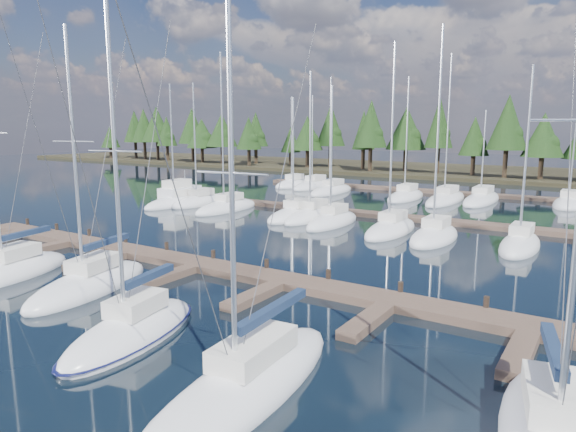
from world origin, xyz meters
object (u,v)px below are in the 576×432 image
Objects in this scene: front_sailboat_2 at (10,271)px; front_sailboat_4 at (132,332)px; main_dock at (195,267)px; motor_yacht_left at (180,199)px; front_sailboat_5 at (246,385)px; front_sailboat_3 at (90,284)px.

front_sailboat_2 is 12.77m from front_sailboat_4.
main_dock is 27.18m from motor_yacht_left.
front_sailboat_5 is at bearing -40.90° from main_dock.
front_sailboat_2 reaches higher than motor_yacht_left.
main_dock is 3.24× the size of front_sailboat_4.
front_sailboat_2 is 1.07× the size of front_sailboat_4.
main_dock is 3.16× the size of front_sailboat_3.
front_sailboat_4 is at bearing 171.56° from front_sailboat_5.
front_sailboat_5 is 1.44× the size of motor_yacht_left.
motor_yacht_left is at bearing 137.22° from front_sailboat_5.
front_sailboat_5 is at bearing -8.44° from front_sailboat_4.
front_sailboat_2 is 19.27m from front_sailboat_5.
front_sailboat_2 is at bearing 170.91° from front_sailboat_5.
front_sailboat_5 is (19.03, -3.05, -0.02)m from front_sailboat_2.
front_sailboat_2 reaches higher than front_sailboat_5.
motor_yacht_left is (-24.27, 27.45, 0.19)m from front_sailboat_4.
front_sailboat_3 reaches higher than front_sailboat_4.
front_sailboat_2 is 1.05× the size of front_sailboat_3.
front_sailboat_4 reaches higher than motor_yacht_left.
main_dock is 9.81m from front_sailboat_4.
front_sailboat_5 is at bearing -16.83° from front_sailboat_3.
main_dock is 10.30m from front_sailboat_2.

